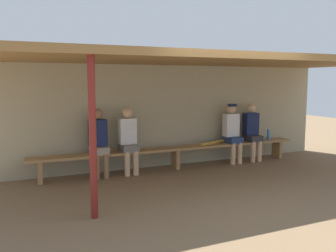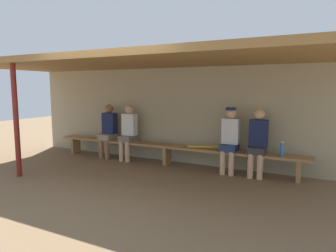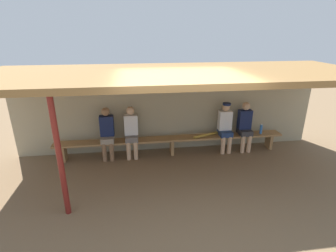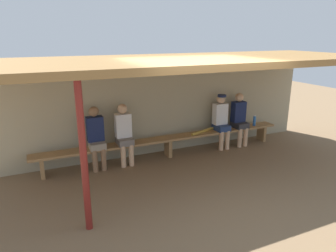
% 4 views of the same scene
% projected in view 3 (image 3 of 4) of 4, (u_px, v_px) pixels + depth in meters
% --- Properties ---
extents(ground_plane, '(24.00, 24.00, 0.00)m').
position_uv_depth(ground_plane, '(183.00, 186.00, 5.48)').
color(ground_plane, brown).
extents(back_wall, '(8.00, 0.20, 2.20)m').
position_uv_depth(back_wall, '(169.00, 110.00, 6.95)').
color(back_wall, tan).
rests_on(back_wall, ground).
extents(dugout_roof, '(8.00, 2.80, 0.12)m').
position_uv_depth(dugout_roof, '(178.00, 74.00, 5.34)').
color(dugout_roof, olive).
rests_on(dugout_roof, back_wall).
extents(support_post, '(0.10, 0.10, 2.20)m').
position_uv_depth(support_post, '(60.00, 159.00, 4.31)').
color(support_post, maroon).
rests_on(support_post, ground).
extents(bench, '(6.00, 0.36, 0.46)m').
position_uv_depth(bench, '(172.00, 140.00, 6.79)').
color(bench, '#9E7547').
rests_on(bench, ground).
extents(player_in_white, '(0.34, 0.42, 1.34)m').
position_uv_depth(player_in_white, '(107.00, 131.00, 6.46)').
color(player_in_white, gray).
rests_on(player_in_white, ground).
extents(player_shirtless_tan, '(0.34, 0.42, 1.34)m').
position_uv_depth(player_shirtless_tan, '(245.00, 125.00, 6.92)').
color(player_shirtless_tan, '#333338').
rests_on(player_shirtless_tan, ground).
extents(player_leftmost, '(0.34, 0.42, 1.34)m').
position_uv_depth(player_leftmost, '(225.00, 125.00, 6.85)').
color(player_leftmost, navy).
rests_on(player_leftmost, ground).
extents(player_with_sunglasses, '(0.34, 0.42, 1.34)m').
position_uv_depth(player_with_sunglasses, '(131.00, 130.00, 6.54)').
color(player_with_sunglasses, slate).
rests_on(player_with_sunglasses, ground).
extents(water_bottle_blue, '(0.07, 0.07, 0.28)m').
position_uv_depth(water_bottle_blue, '(261.00, 129.00, 6.99)').
color(water_bottle_blue, blue).
rests_on(water_bottle_blue, bench).
extents(baseball_bat, '(0.79, 0.32, 0.07)m').
position_uv_depth(baseball_bat, '(207.00, 135.00, 6.87)').
color(baseball_bat, '#B28C33').
rests_on(baseball_bat, bench).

